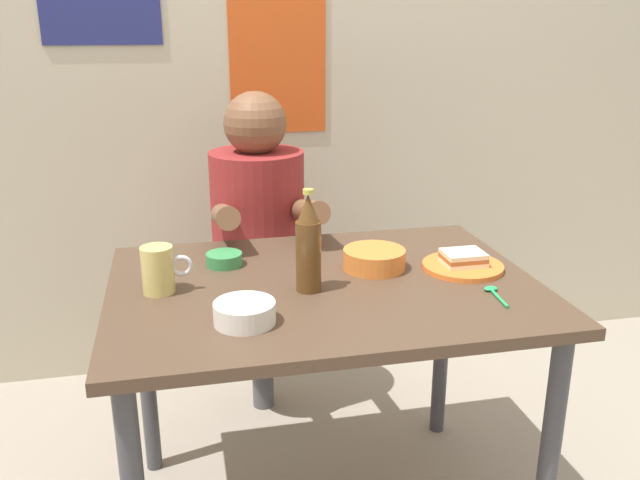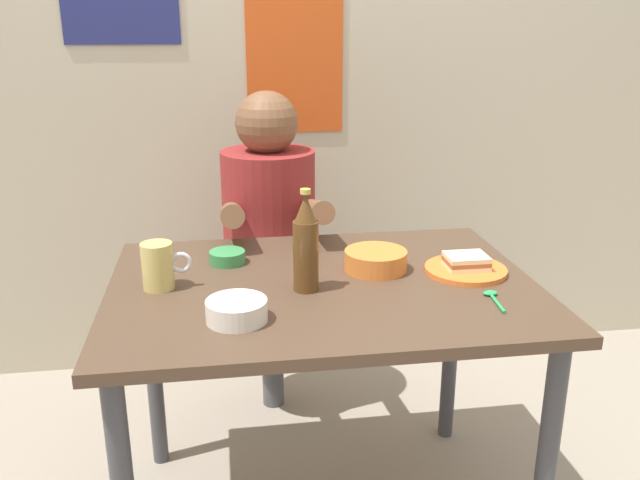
% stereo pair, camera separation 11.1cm
% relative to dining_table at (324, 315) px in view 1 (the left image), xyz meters
% --- Properties ---
extents(wall_back, '(4.40, 0.09, 2.60)m').
position_rel_dining_table_xyz_m(wall_back, '(-0.00, 1.05, 0.65)').
color(wall_back, '#BCB299').
rests_on(wall_back, ground).
extents(dining_table, '(1.10, 0.80, 0.74)m').
position_rel_dining_table_xyz_m(dining_table, '(0.00, 0.00, 0.00)').
color(dining_table, '#4C3828').
rests_on(dining_table, ground).
extents(stool, '(0.34, 0.34, 0.45)m').
position_rel_dining_table_xyz_m(stool, '(-0.09, 0.63, -0.30)').
color(stool, '#4C4C51').
rests_on(stool, ground).
extents(person_seated, '(0.33, 0.56, 0.72)m').
position_rel_dining_table_xyz_m(person_seated, '(-0.09, 0.62, 0.12)').
color(person_seated, maroon).
rests_on(person_seated, stool).
extents(plate_orange, '(0.22, 0.22, 0.01)m').
position_rel_dining_table_xyz_m(plate_orange, '(0.39, 0.02, 0.10)').
color(plate_orange, orange).
rests_on(plate_orange, dining_table).
extents(sandwich, '(0.11, 0.09, 0.04)m').
position_rel_dining_table_xyz_m(sandwich, '(0.39, 0.02, 0.13)').
color(sandwich, beige).
rests_on(sandwich, plate_orange).
extents(beer_mug, '(0.13, 0.08, 0.12)m').
position_rel_dining_table_xyz_m(beer_mug, '(-0.41, 0.03, 0.15)').
color(beer_mug, '#D1BC66').
rests_on(beer_mug, dining_table).
extents(beer_bottle, '(0.06, 0.06, 0.26)m').
position_rel_dining_table_xyz_m(beer_bottle, '(-0.05, -0.04, 0.21)').
color(beer_bottle, '#593819').
rests_on(beer_bottle, dining_table).
extents(dip_bowl_green, '(0.10, 0.10, 0.03)m').
position_rel_dining_table_xyz_m(dip_bowl_green, '(-0.24, 0.18, 0.11)').
color(dip_bowl_green, '#388C4C').
rests_on(dip_bowl_green, dining_table).
extents(rice_bowl_white, '(0.14, 0.14, 0.05)m').
position_rel_dining_table_xyz_m(rice_bowl_white, '(-0.23, -0.20, 0.12)').
color(rice_bowl_white, silver).
rests_on(rice_bowl_white, dining_table).
extents(soup_bowl_orange, '(0.17, 0.17, 0.05)m').
position_rel_dining_table_xyz_m(soup_bowl_orange, '(0.16, 0.07, 0.12)').
color(soup_bowl_orange, orange).
rests_on(soup_bowl_orange, dining_table).
extents(spoon, '(0.04, 0.12, 0.01)m').
position_rel_dining_table_xyz_m(spoon, '(0.40, -0.17, 0.10)').
color(spoon, '#26A559').
rests_on(spoon, dining_table).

